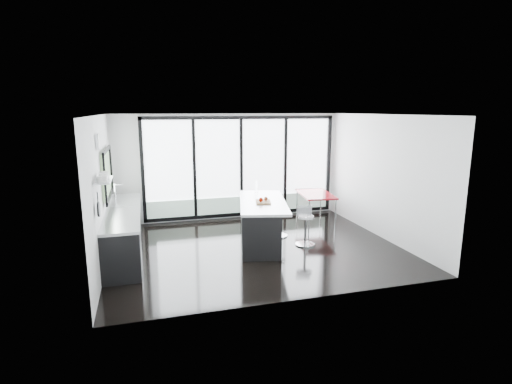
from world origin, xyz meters
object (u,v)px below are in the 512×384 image
object	(u,v)px
island	(259,222)
bar_stool_near	(305,230)
red_table	(315,207)
bar_stool_far	(279,223)

from	to	relation	value
island	bar_stool_near	world-z (taller)	island
island	red_table	bearing A→B (deg)	34.25
red_table	bar_stool_near	bearing A→B (deg)	-120.14
bar_stool_near	red_table	bearing A→B (deg)	71.47
island	bar_stool_far	xyz separation A→B (m)	(0.56, 0.31, -0.16)
island	bar_stool_far	distance (m)	0.66
red_table	bar_stool_far	bearing A→B (deg)	-143.71
bar_stool_far	island	bearing A→B (deg)	-166.14
bar_stool_far	red_table	distance (m)	1.71
red_table	island	bearing A→B (deg)	-145.75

